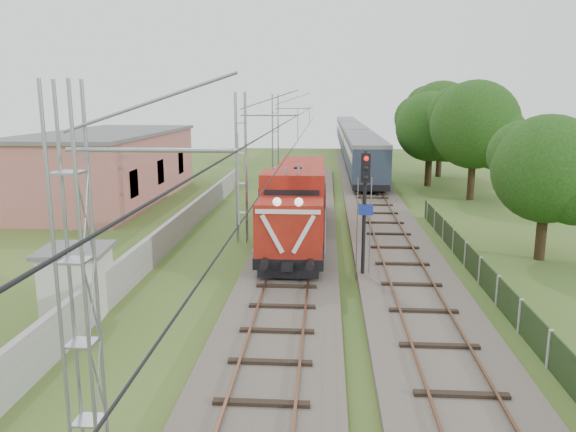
# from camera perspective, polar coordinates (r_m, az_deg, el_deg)

# --- Properties ---
(ground) EXTENTS (140.00, 140.00, 0.00)m
(ground) POSITION_cam_1_polar(r_m,az_deg,el_deg) (19.14, -0.96, -11.75)
(ground) COLOR #365620
(ground) RESTS_ON ground
(track_main) EXTENTS (4.20, 70.00, 0.45)m
(track_main) POSITION_cam_1_polar(r_m,az_deg,el_deg) (25.63, 0.37, -5.10)
(track_main) COLOR #6B6054
(track_main) RESTS_ON ground
(track_side) EXTENTS (4.20, 80.00, 0.45)m
(track_side) POSITION_cam_1_polar(r_m,az_deg,el_deg) (38.37, 9.06, 0.48)
(track_side) COLOR #6B6054
(track_side) RESTS_ON ground
(catenary) EXTENTS (3.31, 70.00, 8.00)m
(catenary) POSITION_cam_1_polar(r_m,az_deg,el_deg) (30.02, -4.67, 4.92)
(catenary) COLOR gray
(catenary) RESTS_ON ground
(boundary_wall) EXTENTS (0.25, 40.00, 1.50)m
(boundary_wall) POSITION_cam_1_polar(r_m,az_deg,el_deg) (31.31, -11.01, -1.11)
(boundary_wall) COLOR #9E9E99
(boundary_wall) RESTS_ON ground
(station_building) EXTENTS (8.40, 20.40, 5.22)m
(station_building) POSITION_cam_1_polar(r_m,az_deg,el_deg) (44.92, -17.74, 4.88)
(station_building) COLOR #B46261
(station_building) RESTS_ON ground
(fence) EXTENTS (0.12, 32.00, 1.20)m
(fence) POSITION_cam_1_polar(r_m,az_deg,el_deg) (22.61, 20.55, -7.13)
(fence) COLOR black
(fence) RESTS_ON ground
(locomotive) EXTENTS (2.92, 16.66, 4.23)m
(locomotive) POSITION_cam_1_polar(r_m,az_deg,el_deg) (30.62, 1.03, 1.58)
(locomotive) COLOR black
(locomotive) RESTS_ON ground
(coach_rake) EXTENTS (3.05, 67.94, 3.52)m
(coach_rake) POSITION_cam_1_polar(r_m,az_deg,el_deg) (77.13, 6.57, 7.99)
(coach_rake) COLOR black
(coach_rake) RESTS_ON ground
(signal_post) EXTENTS (0.61, 0.48, 5.55)m
(signal_post) POSITION_cam_1_polar(r_m,az_deg,el_deg) (23.51, 7.83, 2.32)
(signal_post) COLOR black
(signal_post) RESTS_ON ground
(relay_hut) EXTENTS (2.60, 2.60, 2.45)m
(relay_hut) POSITION_cam_1_polar(r_m,az_deg,el_deg) (21.70, -20.66, -6.16)
(relay_hut) COLOR silver
(relay_hut) RESTS_ON ground
(tree_a) EXTENTS (5.38, 5.13, 6.98)m
(tree_a) POSITION_cam_1_polar(r_m,az_deg,el_deg) (29.16, 24.98, 4.24)
(tree_a) COLOR #362A16
(tree_a) RESTS_ON ground
(tree_b) EXTENTS (6.98, 6.65, 9.05)m
(tree_b) POSITION_cam_1_polar(r_m,az_deg,el_deg) (44.89, 18.56, 8.69)
(tree_b) COLOR #362A16
(tree_b) RESTS_ON ground
(tree_c) EXTENTS (6.40, 6.09, 8.30)m
(tree_c) POSITION_cam_1_polar(r_m,az_deg,el_deg) (51.04, 14.37, 8.72)
(tree_c) COLOR #362A16
(tree_c) RESTS_ON ground
(tree_d) EXTENTS (7.22, 6.87, 9.36)m
(tree_d) POSITION_cam_1_polar(r_m,az_deg,el_deg) (57.50, 15.40, 9.65)
(tree_d) COLOR #362A16
(tree_d) RESTS_ON ground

